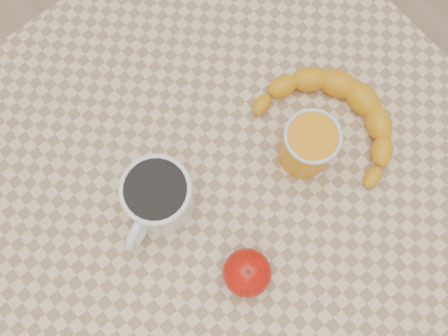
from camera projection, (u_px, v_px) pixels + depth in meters
ground at (224, 234)px, 1.48m from camera, size 3.00×3.00×0.00m
table at (224, 184)px, 0.84m from camera, size 0.80×0.80×0.75m
coffee_mug at (157, 196)px, 0.70m from camera, size 0.15×0.13×0.08m
orange_juice_glass at (308, 145)px, 0.71m from camera, size 0.08×0.08×0.09m
apple at (247, 273)px, 0.69m from camera, size 0.07×0.07×0.06m
banana at (335, 121)px, 0.75m from camera, size 0.23×0.30×0.04m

